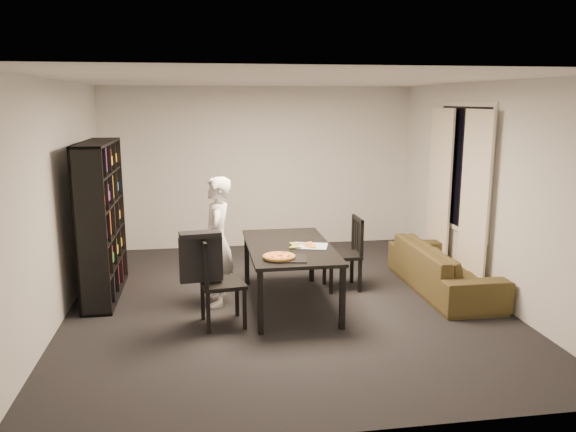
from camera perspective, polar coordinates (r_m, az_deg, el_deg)
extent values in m
cube|color=black|center=(6.82, -0.37, -8.72)|extent=(5.00, 5.50, 0.01)
cube|color=white|center=(6.40, -0.40, 13.67)|extent=(5.00, 5.50, 0.01)
cube|color=silver|center=(9.19, -2.96, 4.93)|extent=(5.00, 0.01, 2.60)
cube|color=silver|center=(3.85, 5.77, -4.65)|extent=(5.00, 0.01, 2.60)
cube|color=silver|center=(6.60, -22.39, 1.38)|extent=(0.01, 5.50, 2.60)
cube|color=silver|center=(7.28, 19.48, 2.50)|extent=(0.01, 5.50, 2.60)
cube|color=black|center=(7.78, 17.40, 4.67)|extent=(0.02, 1.40, 1.60)
cube|color=white|center=(7.78, 17.36, 4.67)|extent=(0.03, 1.52, 1.72)
cube|color=silver|center=(7.33, 18.41, 1.43)|extent=(0.03, 0.70, 2.25)
cube|color=silver|center=(8.25, 15.13, 2.72)|extent=(0.03, 0.70, 2.25)
cube|color=black|center=(7.17, -18.42, -0.42)|extent=(0.35, 1.50, 1.90)
cube|color=black|center=(6.54, 0.14, -3.16)|extent=(0.96, 1.73, 0.04)
cube|color=black|center=(5.83, -2.83, -8.80)|extent=(0.06, 0.06, 0.68)
cube|color=black|center=(5.97, 5.54, -8.31)|extent=(0.06, 0.06, 0.68)
cube|color=black|center=(7.37, -4.21, -4.38)|extent=(0.06, 0.06, 0.68)
cube|color=black|center=(7.49, 2.42, -4.11)|extent=(0.06, 0.06, 0.68)
cube|color=black|center=(6.07, -6.65, -6.83)|extent=(0.51, 0.51, 0.04)
cube|color=black|center=(5.96, -8.63, -4.60)|extent=(0.11, 0.45, 0.48)
cube|color=black|center=(5.91, -8.70, -2.56)|extent=(0.09, 0.43, 0.05)
cube|color=black|center=(6.01, -4.43, -9.42)|extent=(0.04, 0.04, 0.44)
cube|color=black|center=(6.36, -5.20, -8.21)|extent=(0.04, 0.04, 0.44)
cube|color=black|center=(5.95, -8.10, -9.74)|extent=(0.04, 0.04, 0.44)
cube|color=black|center=(6.30, -8.66, -8.50)|extent=(0.04, 0.04, 0.44)
cube|color=black|center=(7.20, 5.52, -3.96)|extent=(0.44, 0.44, 0.04)
cube|color=black|center=(7.19, 7.07, -1.95)|extent=(0.05, 0.43, 0.46)
cube|color=black|center=(7.14, 7.11, -0.30)|extent=(0.03, 0.41, 0.05)
cube|color=black|center=(7.40, 3.72, -5.38)|extent=(0.04, 0.04, 0.42)
cube|color=black|center=(7.05, 4.41, -6.25)|extent=(0.04, 0.04, 0.42)
cube|color=black|center=(7.49, 6.49, -5.22)|extent=(0.04, 0.04, 0.42)
cube|color=black|center=(7.15, 7.31, -6.07)|extent=(0.04, 0.04, 0.42)
cube|color=black|center=(5.95, -8.84, -4.37)|extent=(0.46, 0.15, 0.48)
cube|color=black|center=(5.88, -8.92, -1.87)|extent=(0.45, 0.25, 0.05)
imported|color=white|center=(6.61, -7.22, -2.59)|extent=(0.41, 0.59, 1.52)
cube|color=black|center=(5.98, -0.01, -4.34)|extent=(0.45, 0.38, 0.01)
cylinder|color=olive|center=(5.99, -0.91, -4.15)|extent=(0.35, 0.35, 0.02)
cylinder|color=gold|center=(5.98, -0.91, -4.02)|extent=(0.31, 0.31, 0.01)
cube|color=white|center=(6.50, 2.23, -3.06)|extent=(0.47, 0.40, 0.01)
imported|color=#403C19|center=(7.42, 15.54, -5.09)|extent=(0.78, 2.00, 0.58)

